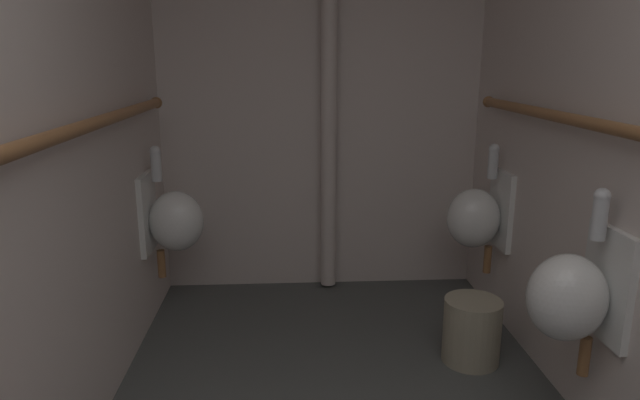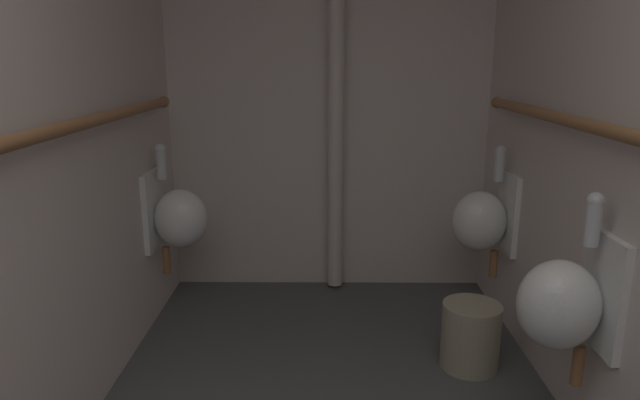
% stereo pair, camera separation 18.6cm
% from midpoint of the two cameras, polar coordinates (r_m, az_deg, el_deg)
% --- Properties ---
extents(wall_left, '(0.06, 3.42, 2.68)m').
position_cam_midpoint_polar(wall_left, '(2.11, -29.57, 8.75)').
color(wall_left, beige).
rests_on(wall_left, ground).
extents(wall_back, '(2.13, 0.06, 2.68)m').
position_cam_midpoint_polar(wall_back, '(3.57, -1.47, 12.05)').
color(wall_back, beige).
rests_on(wall_back, ground).
extents(urinal_left_mid, '(0.32, 0.30, 0.76)m').
position_cam_midpoint_polar(urinal_left_mid, '(3.24, -16.44, -1.92)').
color(urinal_left_mid, white).
extents(urinal_right_mid, '(0.32, 0.30, 0.76)m').
position_cam_midpoint_polar(urinal_right_mid, '(2.31, 22.29, -8.96)').
color(urinal_right_mid, white).
extents(urinal_right_far, '(0.32, 0.30, 0.76)m').
position_cam_midpoint_polar(urinal_right_far, '(3.27, 14.21, -1.63)').
color(urinal_right_far, white).
extents(supply_pipe_left, '(0.06, 2.71, 0.06)m').
position_cam_midpoint_polar(supply_pipe_left, '(2.09, -26.77, 6.12)').
color(supply_pipe_left, '#936038').
extents(supply_pipe_right, '(0.06, 2.71, 0.06)m').
position_cam_midpoint_polar(supply_pipe_right, '(2.16, 26.34, 6.38)').
color(supply_pipe_right, '#936038').
extents(standpipe_back_wall, '(0.10, 0.10, 2.63)m').
position_cam_midpoint_polar(standpipe_back_wall, '(3.46, -0.66, 11.99)').
color(standpipe_back_wall, beige).
rests_on(standpipe_back_wall, ground).
extents(waste_bin, '(0.28, 0.28, 0.33)m').
position_cam_midpoint_polar(waste_bin, '(2.92, 13.43, -12.87)').
color(waste_bin, '#9E937A').
rests_on(waste_bin, ground).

